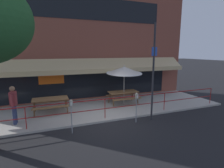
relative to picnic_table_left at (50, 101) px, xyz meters
The scene contains 11 objects.
ground_plane 3.29m from the picnic_table_left, 41.18° to the right, with size 120.00×120.00×0.00m, color black.
patio_deck 2.51m from the picnic_table_left, ahead, with size 15.00×4.00×0.10m, color #ADA89E.
restaurant_building 4.74m from the picnic_table_left, 41.11° to the left, with size 15.00×1.60×8.46m.
patio_railing 3.03m from the picnic_table_left, 36.90° to the right, with size 13.84×0.04×0.97m.
picnic_table_left is the anchor object (origin of this frame).
picnic_table_centre 4.26m from the picnic_table_left, ahead, with size 1.80×1.42×0.76m.
patio_umbrella_centre 4.50m from the picnic_table_left, ahead, with size 2.14×2.14×2.38m.
pedestrian_walking 1.88m from the picnic_table_left, 146.62° to the right, with size 0.26×0.62×1.71m.
parking_meter_near 2.81m from the picnic_table_left, 74.99° to the right, with size 0.15×0.16×1.42m.
parking_meter_far 4.54m from the picnic_table_left, 35.32° to the right, with size 0.15×0.16×1.42m.
street_sign_pole 5.48m from the picnic_table_left, 29.40° to the right, with size 0.28×0.09×4.56m.
Camera 1 is at (-2.55, -7.33, 3.28)m, focal length 28.00 mm.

